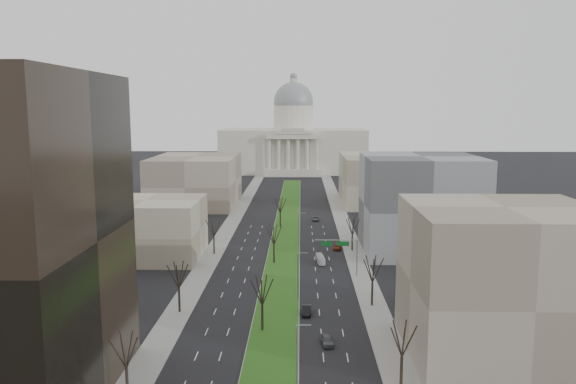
# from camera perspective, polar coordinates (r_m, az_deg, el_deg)

# --- Properties ---
(ground) EXTENTS (600.00, 600.00, 0.00)m
(ground) POSITION_cam_1_polar(r_m,az_deg,el_deg) (170.22, -0.12, -3.59)
(ground) COLOR black
(ground) RESTS_ON ground
(median) EXTENTS (8.00, 222.03, 0.20)m
(median) POSITION_cam_1_polar(r_m,az_deg,el_deg) (169.21, -0.13, -3.63)
(median) COLOR #999993
(median) RESTS_ON ground
(sidewalk_left) EXTENTS (5.00, 330.00, 0.15)m
(sidewalk_left) POSITION_cam_1_polar(r_m,az_deg,el_deg) (147.40, -7.21, -5.54)
(sidewalk_left) COLOR gray
(sidewalk_left) RESTS_ON ground
(sidewalk_right) EXTENTS (5.00, 330.00, 0.15)m
(sidewalk_right) POSITION_cam_1_polar(r_m,az_deg,el_deg) (146.42, 6.53, -5.63)
(sidewalk_right) COLOR gray
(sidewalk_right) RESTS_ON ground
(capitol) EXTENTS (80.00, 46.00, 55.00)m
(capitol) POSITION_cam_1_polar(r_m,az_deg,el_deg) (316.58, 0.55, 5.02)
(capitol) COLOR beige
(capitol) RESTS_ON ground
(building_beige_left) EXTENTS (26.00, 22.00, 14.00)m
(building_beige_left) POSITION_cam_1_polar(r_m,az_deg,el_deg) (139.51, -14.19, -3.63)
(building_beige_left) COLOR gray
(building_beige_left) RESTS_ON ground
(building_tan_right) EXTENTS (26.00, 24.00, 22.00)m
(building_tan_right) POSITION_cam_1_polar(r_m,az_deg,el_deg) (87.12, 20.84, -8.56)
(building_tan_right) COLOR gray
(building_tan_right) RESTS_ON ground
(building_grey_right) EXTENTS (28.00, 26.00, 24.00)m
(building_grey_right) POSITION_cam_1_polar(r_m,az_deg,el_deg) (143.54, 13.30, -1.22)
(building_grey_right) COLOR #585A5C
(building_grey_right) RESTS_ON ground
(building_far_left) EXTENTS (30.00, 40.00, 18.00)m
(building_far_left) POSITION_cam_1_polar(r_m,az_deg,el_deg) (211.74, -9.36, 1.16)
(building_far_left) COLOR gray
(building_far_left) RESTS_ON ground
(building_far_right) EXTENTS (30.00, 40.00, 18.00)m
(building_far_right) POSITION_cam_1_polar(r_m,az_deg,el_deg) (215.29, 9.54, 1.28)
(building_far_right) COLOR gray
(building_far_right) RESTS_ON ground
(tree_left_near) EXTENTS (5.10, 5.10, 9.18)m
(tree_left_near) POSITION_cam_1_polar(r_m,az_deg,el_deg) (73.81, -16.17, -15.09)
(tree_left_near) COLOR black
(tree_left_near) RESTS_ON ground
(tree_left_mid) EXTENTS (5.40, 5.40, 9.72)m
(tree_left_mid) POSITION_cam_1_polar(r_m,az_deg,el_deg) (100.93, -11.06, -8.19)
(tree_left_mid) COLOR black
(tree_left_mid) RESTS_ON ground
(tree_left_far) EXTENTS (5.28, 5.28, 9.50)m
(tree_left_far) POSITION_cam_1_polar(r_m,az_deg,el_deg) (139.09, -7.56, -3.54)
(tree_left_far) COLOR black
(tree_left_far) RESTS_ON ground
(tree_right_near) EXTENTS (5.16, 5.16, 9.29)m
(tree_right_near) POSITION_cam_1_polar(r_m,az_deg,el_deg) (75.45, 11.55, -14.32)
(tree_right_near) COLOR black
(tree_right_near) RESTS_ON ground
(tree_right_mid) EXTENTS (5.52, 5.52, 9.94)m
(tree_right_mid) POSITION_cam_1_polar(r_m,az_deg,el_deg) (103.28, 8.60, -7.65)
(tree_right_mid) COLOR black
(tree_right_mid) RESTS_ON ground
(tree_right_far) EXTENTS (5.04, 5.04, 9.07)m
(tree_right_far) POSITION_cam_1_polar(r_m,az_deg,el_deg) (142.03, 6.57, -3.40)
(tree_right_far) COLOR black
(tree_right_far) RESTS_ON ground
(tree_median_a) EXTENTS (5.40, 5.40, 9.72)m
(tree_median_a) POSITION_cam_1_polar(r_m,az_deg,el_deg) (91.24, -2.65, -9.85)
(tree_median_a) COLOR black
(tree_median_a) RESTS_ON ground
(tree_median_b) EXTENTS (5.40, 5.40, 9.72)m
(tree_median_b) POSITION_cam_1_polar(r_m,az_deg,el_deg) (129.75, -1.44, -4.27)
(tree_median_b) COLOR black
(tree_median_b) RESTS_ON ground
(tree_median_c) EXTENTS (5.40, 5.40, 9.72)m
(tree_median_c) POSITION_cam_1_polar(r_m,az_deg,el_deg) (168.95, -0.80, -1.27)
(tree_median_c) COLOR black
(tree_median_c) RESTS_ON ground
(streetlamp_median_a) EXTENTS (1.90, 0.20, 9.16)m
(streetlamp_median_a) POSITION_cam_1_polar(r_m,az_deg,el_deg) (73.24, 0.94, -16.47)
(streetlamp_median_a) COLOR gray
(streetlamp_median_a) RESTS_ON ground
(streetlamp_median_b) EXTENTS (1.90, 0.20, 9.16)m
(streetlamp_median_b) POSITION_cam_1_polar(r_m,az_deg,el_deg) (105.99, 1.06, -8.45)
(streetlamp_median_b) COLOR gray
(streetlamp_median_b) RESTS_ON ground
(streetlamp_median_c) EXTENTS (1.90, 0.20, 9.16)m
(streetlamp_median_c) POSITION_cam_1_polar(r_m,az_deg,el_deg) (144.72, 1.13, -3.81)
(streetlamp_median_c) COLOR gray
(streetlamp_median_c) RESTS_ON ground
(mast_arm_signs) EXTENTS (9.12, 0.24, 8.09)m
(mast_arm_signs) POSITION_cam_1_polar(r_m,az_deg,el_deg) (120.48, 5.75, -5.76)
(mast_arm_signs) COLOR gray
(mast_arm_signs) RESTS_ON ground
(car_grey_near) EXTENTS (2.26, 4.42, 1.44)m
(car_grey_near) POSITION_cam_1_polar(r_m,az_deg,el_deg) (88.71, 3.96, -14.76)
(car_grey_near) COLOR #4F5156
(car_grey_near) RESTS_ON ground
(car_black) EXTENTS (1.58, 4.47, 1.47)m
(car_black) POSITION_cam_1_polar(r_m,az_deg,el_deg) (100.34, 1.88, -11.90)
(car_black) COLOR black
(car_black) RESTS_ON ground
(car_red) EXTENTS (2.48, 4.75, 1.32)m
(car_red) POSITION_cam_1_polar(r_m,az_deg,el_deg) (144.29, 5.01, -5.58)
(car_red) COLOR maroon
(car_red) RESTS_ON ground
(car_grey_far) EXTENTS (2.51, 4.68, 1.25)m
(car_grey_far) POSITION_cam_1_polar(r_m,az_deg,el_deg) (179.96, 2.83, -2.73)
(car_grey_far) COLOR #44474B
(car_grey_far) RESTS_ON ground
(box_van) EXTENTS (2.16, 6.61, 1.81)m
(box_van) POSITION_cam_1_polar(r_m,az_deg,el_deg) (131.95, 3.31, -6.80)
(box_van) COLOR white
(box_van) RESTS_ON ground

